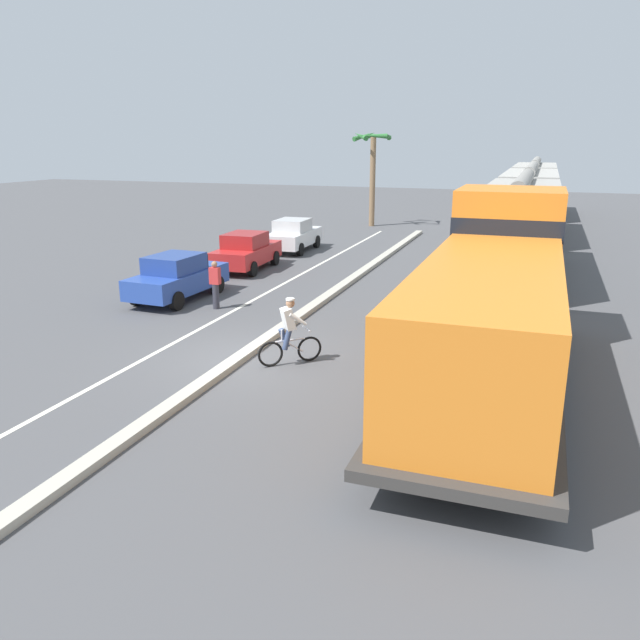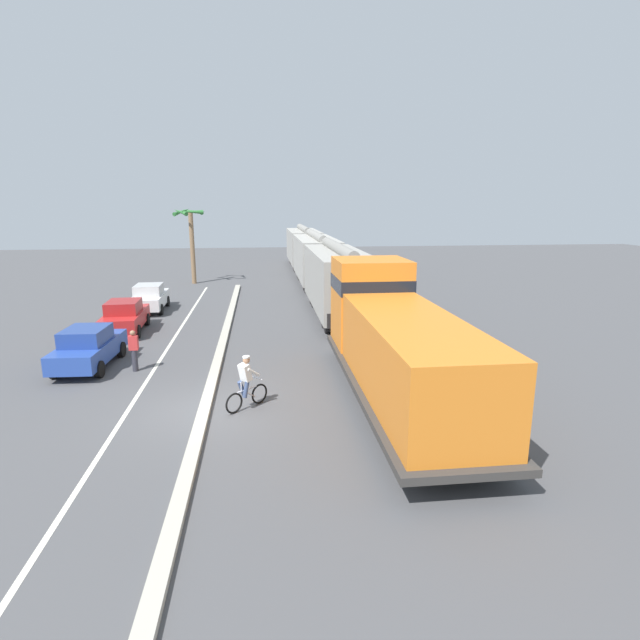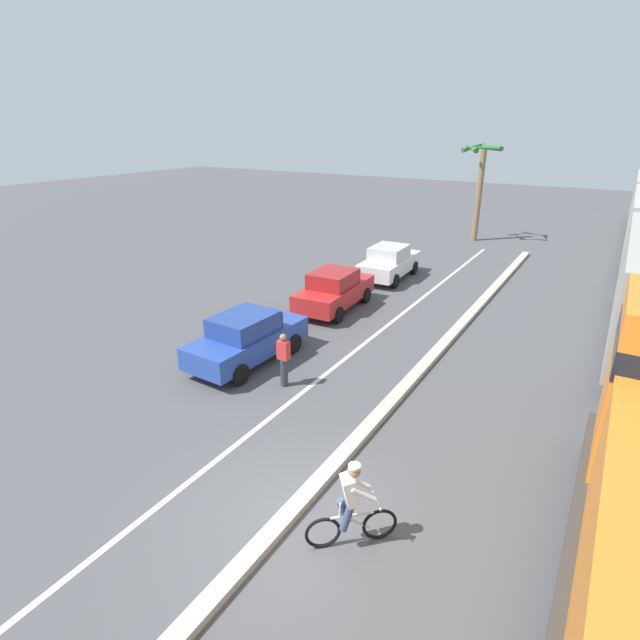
{
  "view_description": "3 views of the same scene",
  "coord_description": "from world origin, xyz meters",
  "px_view_note": "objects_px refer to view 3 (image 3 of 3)",
  "views": [
    {
      "loc": [
        7.03,
        -13.8,
        5.48
      ],
      "look_at": [
        1.88,
        0.64,
        1.04
      ],
      "focal_mm": 35.0,
      "sensor_mm": 36.0,
      "label": 1
    },
    {
      "loc": [
        1.89,
        -14.92,
        6.31
      ],
      "look_at": [
        4.13,
        4.21,
        1.82
      ],
      "focal_mm": 28.0,
      "sensor_mm": 36.0,
      "label": 2
    },
    {
      "loc": [
        4.42,
        -6.22,
        7.11
      ],
      "look_at": [
        -3.21,
        6.36,
        1.26
      ],
      "focal_mm": 28.0,
      "sensor_mm": 36.0,
      "label": 3
    }
  ],
  "objects_px": {
    "cyclist": "(351,507)",
    "palm_tree_near": "(482,169)",
    "parked_car_blue": "(247,338)",
    "pedestrian_by_cars": "(284,359)",
    "parked_car_white": "(389,262)",
    "parked_car_red": "(334,290)"
  },
  "relations": [
    {
      "from": "pedestrian_by_cars",
      "to": "parked_car_white",
      "type": "bearing_deg",
      "value": 98.93
    },
    {
      "from": "parked_car_red",
      "to": "parked_car_white",
      "type": "relative_size",
      "value": 1.01
    },
    {
      "from": "parked_car_red",
      "to": "pedestrian_by_cars",
      "type": "relative_size",
      "value": 2.64
    },
    {
      "from": "parked_car_blue",
      "to": "parked_car_red",
      "type": "relative_size",
      "value": 1.0
    },
    {
      "from": "parked_car_white",
      "to": "palm_tree_near",
      "type": "distance_m",
      "value": 11.29
    },
    {
      "from": "parked_car_blue",
      "to": "parked_car_white",
      "type": "distance_m",
      "value": 10.73
    },
    {
      "from": "parked_car_red",
      "to": "parked_car_white",
      "type": "xyz_separation_m",
      "value": [
        0.14,
        5.13,
        0.0
      ]
    },
    {
      "from": "parked_car_blue",
      "to": "parked_car_white",
      "type": "bearing_deg",
      "value": 89.47
    },
    {
      "from": "pedestrian_by_cars",
      "to": "parked_car_blue",
      "type": "bearing_deg",
      "value": 159.78
    },
    {
      "from": "parked_car_red",
      "to": "parked_car_blue",
      "type": "bearing_deg",
      "value": -89.61
    },
    {
      "from": "cyclist",
      "to": "pedestrian_by_cars",
      "type": "height_order",
      "value": "cyclist"
    },
    {
      "from": "parked_car_blue",
      "to": "pedestrian_by_cars",
      "type": "xyz_separation_m",
      "value": [
        1.89,
        -0.7,
        0.03
      ]
    },
    {
      "from": "parked_car_blue",
      "to": "palm_tree_near",
      "type": "distance_m",
      "value": 21.69
    },
    {
      "from": "parked_car_red",
      "to": "cyclist",
      "type": "distance_m",
      "value": 12.21
    },
    {
      "from": "parked_car_white",
      "to": "parked_car_blue",
      "type": "bearing_deg",
      "value": -90.53
    },
    {
      "from": "parked_car_blue",
      "to": "parked_car_red",
      "type": "distance_m",
      "value": 5.6
    },
    {
      "from": "cyclist",
      "to": "pedestrian_by_cars",
      "type": "xyz_separation_m",
      "value": [
        -4.37,
        4.16,
        0.03
      ]
    },
    {
      "from": "cyclist",
      "to": "palm_tree_near",
      "type": "bearing_deg",
      "value": 100.63
    },
    {
      "from": "parked_car_blue",
      "to": "palm_tree_near",
      "type": "bearing_deg",
      "value": 86.38
    },
    {
      "from": "parked_car_blue",
      "to": "palm_tree_near",
      "type": "relative_size",
      "value": 0.7
    },
    {
      "from": "cyclist",
      "to": "parked_car_blue",
      "type": "bearing_deg",
      "value": 142.22
    },
    {
      "from": "parked_car_red",
      "to": "palm_tree_near",
      "type": "bearing_deg",
      "value": 84.96
    }
  ]
}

